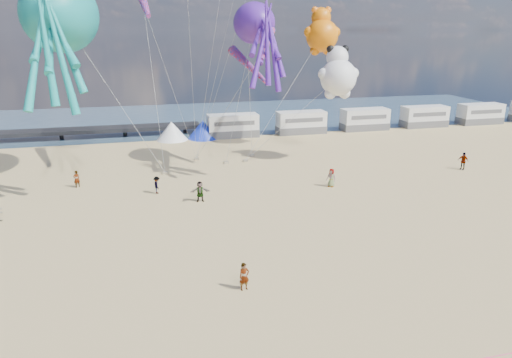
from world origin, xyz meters
name	(u,v)px	position (x,y,z in m)	size (l,w,h in m)	color
ground	(267,319)	(0.00, 0.00, 0.00)	(120.00, 120.00, 0.00)	tan
water	(179,118)	(0.00, 55.00, 0.02)	(120.00, 120.00, 0.00)	#324B61
motorhome_0	(233,126)	(6.00, 40.00, 1.50)	(6.60, 2.50, 3.00)	silver
motorhome_1	(301,122)	(15.50, 40.00, 1.50)	(6.60, 2.50, 3.00)	silver
motorhome_2	(365,119)	(25.00, 40.00, 1.50)	(6.60, 2.50, 3.00)	silver
motorhome_3	(424,116)	(34.50, 40.00, 1.50)	(6.60, 2.50, 3.00)	silver
motorhome_4	(480,114)	(44.00, 40.00, 1.50)	(6.60, 2.50, 3.00)	silver
tent_white	(172,131)	(-2.00, 40.00, 1.20)	(4.00, 4.00, 2.40)	white
tent_blue	(203,129)	(2.00, 40.00, 1.20)	(4.00, 4.00, 2.40)	#1933CC
standing_person	(244,277)	(-0.50, 2.85, 0.80)	(0.58, 0.38, 1.60)	tan
beachgoer_0	(331,178)	(10.80, 17.90, 0.84)	(0.61, 0.40, 1.68)	#7F6659
beachgoer_2	(157,185)	(-4.58, 19.77, 0.76)	(0.74, 0.58, 1.52)	#7F6659
beachgoer_3	(463,161)	(25.86, 19.75, 0.90)	(1.16, 0.67, 1.79)	#7F6659
beachgoer_4	(200,192)	(-1.19, 16.93, 0.86)	(1.01, 0.42, 1.73)	#7F6659
beachgoer_5	(77,179)	(-11.55, 23.12, 0.78)	(1.44, 0.46, 1.56)	#7F6659
sandbag_a	(165,173)	(-3.65, 25.32, 0.11)	(0.50, 0.35, 0.22)	gray
sandbag_b	(226,162)	(2.88, 27.60, 0.11)	(0.50, 0.35, 0.22)	gray
sandbag_c	(245,161)	(5.01, 27.77, 0.11)	(0.50, 0.35, 0.22)	gray
sandbag_d	(252,155)	(6.22, 29.69, 0.11)	(0.50, 0.35, 0.22)	gray
sandbag_e	(197,159)	(-0.04, 29.75, 0.11)	(0.50, 0.35, 0.22)	gray
kite_octopus_teal	(60,15)	(-11.60, 25.88, 14.78)	(4.91, 11.45, 13.08)	teal
kite_octopus_purple	(254,23)	(5.59, 26.09, 14.15)	(3.81, 8.89, 10.16)	#4F1E9B
kite_panda	(338,78)	(14.30, 25.57, 8.91)	(4.49, 4.22, 6.34)	white
kite_teddy_orange	(322,36)	(14.66, 31.48, 12.92)	(4.36, 4.10, 6.16)	orange
windsock_left	(143,1)	(-4.55, 26.80, 15.98)	(1.10, 7.91, 7.91)	red
windsock_mid	(248,65)	(5.18, 26.86, 10.21)	(1.00, 6.49, 6.49)	red
windsock_right	(266,44)	(5.81, 22.28, 12.33)	(0.90, 5.03, 5.03)	red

